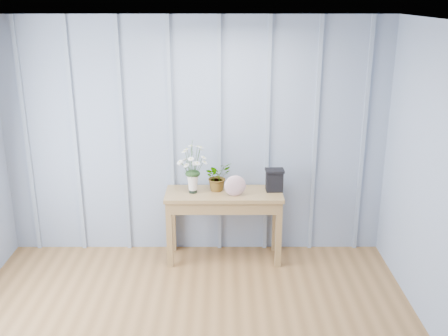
{
  "coord_description": "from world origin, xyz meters",
  "views": [
    {
      "loc": [
        0.29,
        -3.02,
        2.69
      ],
      "look_at": [
        0.3,
        1.94,
        1.03
      ],
      "focal_mm": 42.0,
      "sensor_mm": 36.0,
      "label": 1
    }
  ],
  "objects_px": {
    "daisy_vase": "(192,162)",
    "carved_box": "(274,180)",
    "sideboard": "(224,203)",
    "felt_disc_vessel": "(235,186)"
  },
  "relations": [
    {
      "from": "daisy_vase",
      "to": "felt_disc_vessel",
      "type": "distance_m",
      "value": 0.49
    },
    {
      "from": "daisy_vase",
      "to": "carved_box",
      "type": "bearing_deg",
      "value": 3.24
    },
    {
      "from": "sideboard",
      "to": "carved_box",
      "type": "distance_m",
      "value": 0.57
    },
    {
      "from": "daisy_vase",
      "to": "sideboard",
      "type": "bearing_deg",
      "value": 0.46
    },
    {
      "from": "sideboard",
      "to": "carved_box",
      "type": "xyz_separation_m",
      "value": [
        0.52,
        0.04,
        0.23
      ]
    },
    {
      "from": "felt_disc_vessel",
      "to": "daisy_vase",
      "type": "bearing_deg",
      "value": 161.49
    },
    {
      "from": "daisy_vase",
      "to": "felt_disc_vessel",
      "type": "xyz_separation_m",
      "value": [
        0.43,
        -0.1,
        -0.22
      ]
    },
    {
      "from": "sideboard",
      "to": "carved_box",
      "type": "bearing_deg",
      "value": 4.94
    },
    {
      "from": "daisy_vase",
      "to": "carved_box",
      "type": "height_order",
      "value": "daisy_vase"
    },
    {
      "from": "carved_box",
      "to": "sideboard",
      "type": "bearing_deg",
      "value": -175.06
    }
  ]
}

